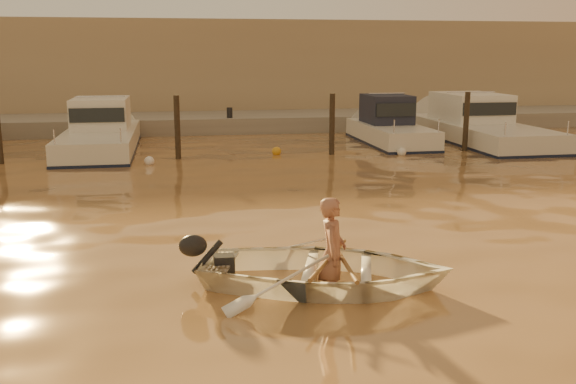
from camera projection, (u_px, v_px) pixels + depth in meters
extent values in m
plane|color=#99683D|center=(213.00, 357.00, 7.09)|extent=(160.00, 160.00, 0.00)
imported|color=white|center=(325.00, 270.00, 9.18)|extent=(4.19, 3.51, 0.74)
imported|color=#99604C|center=(332.00, 253.00, 9.11)|extent=(0.54, 0.68, 1.62)
cylinder|color=brown|center=(343.00, 259.00, 9.11)|extent=(0.25, 2.10, 0.13)
cylinder|color=brown|center=(329.00, 259.00, 9.14)|extent=(1.01, 1.90, 0.13)
cylinder|color=#2D2319|center=(177.00, 130.00, 20.13)|extent=(0.18, 0.18, 2.20)
cylinder|color=#2D2319|center=(332.00, 127.00, 21.00)|extent=(0.18, 0.18, 2.20)
cylinder|color=#2D2319|center=(466.00, 124.00, 21.82)|extent=(0.18, 0.18, 2.20)
sphere|color=silver|center=(149.00, 161.00, 19.26)|extent=(0.30, 0.30, 0.30)
sphere|color=#C88817|center=(277.00, 151.00, 21.19)|extent=(0.30, 0.30, 0.30)
sphere|color=silver|center=(402.00, 152.00, 21.02)|extent=(0.30, 0.30, 0.30)
cube|color=gray|center=(181.00, 127.00, 27.73)|extent=(52.00, 4.00, 1.00)
cube|color=#9E8466|center=(177.00, 71.00, 32.54)|extent=(46.00, 7.00, 4.80)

